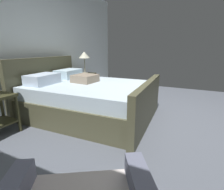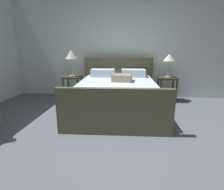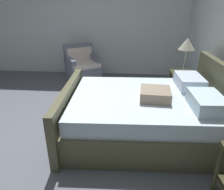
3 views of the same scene
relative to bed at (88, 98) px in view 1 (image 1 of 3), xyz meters
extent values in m
cube|color=slate|center=(0.16, -1.45, -0.35)|extent=(6.09, 5.34, 0.02)
cube|color=silver|center=(0.16, 1.28, 1.06)|extent=(6.21, 0.12, 2.79)
cube|color=brown|center=(0.00, -0.05, -0.14)|extent=(1.71, 2.10, 0.40)
cube|color=brown|center=(-0.04, 1.02, 0.19)|extent=(1.76, 0.16, 1.07)
cube|color=brown|center=(0.04, -1.12, 0.02)|extent=(1.76, 0.16, 0.73)
cube|color=silver|center=(0.00, -0.05, 0.17)|extent=(1.63, 2.03, 0.22)
cube|color=silver|center=(-0.39, 0.68, 0.37)|extent=(0.57, 0.38, 0.18)
cube|color=silver|center=(0.34, 0.70, 0.37)|extent=(0.57, 0.38, 0.18)
cube|color=gray|center=(0.10, 0.11, 0.35)|extent=(0.43, 0.43, 0.14)
cube|color=#38371F|center=(1.20, 0.86, 0.24)|extent=(0.44, 0.44, 0.04)
cube|color=#38371F|center=(1.20, 0.86, -0.16)|extent=(0.40, 0.40, 0.02)
cylinder|color=#38371F|center=(1.01, 0.67, -0.06)|extent=(0.04, 0.04, 0.56)
cylinder|color=#38371F|center=(1.39, 0.67, -0.06)|extent=(0.04, 0.04, 0.56)
cylinder|color=#38371F|center=(1.01, 1.05, -0.06)|extent=(0.04, 0.04, 0.56)
cylinder|color=#38371F|center=(1.39, 1.05, -0.06)|extent=(0.04, 0.04, 0.56)
cylinder|color=#B7B293|center=(1.20, 0.86, 0.27)|extent=(0.16, 0.16, 0.02)
cylinder|color=#B7B293|center=(1.20, 0.86, 0.47)|extent=(0.02, 0.02, 0.38)
cone|color=beige|center=(1.20, 0.86, 0.74)|extent=(0.29, 0.29, 0.17)
cylinder|color=#38371F|center=(-1.01, 0.59, -0.06)|extent=(0.04, 0.04, 0.56)
cylinder|color=#38371F|center=(-1.01, 0.97, -0.06)|extent=(0.04, 0.04, 0.56)
camera|label=1|loc=(-2.54, -1.72, 0.90)|focal=27.00mm
camera|label=2|loc=(0.25, -3.65, 0.95)|focal=28.73mm
camera|label=3|loc=(2.75, -0.26, 1.49)|focal=33.80mm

